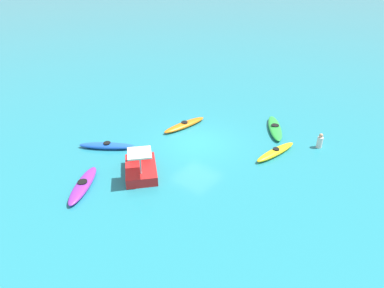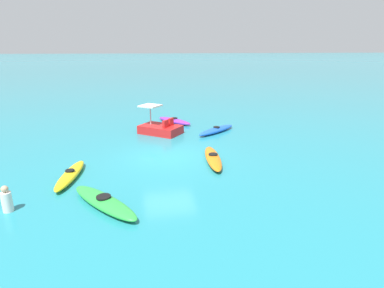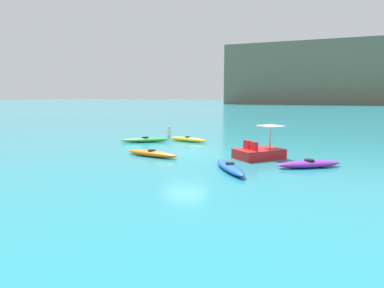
{
  "view_description": "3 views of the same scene",
  "coord_description": "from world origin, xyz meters",
  "px_view_note": "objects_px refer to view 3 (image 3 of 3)",
  "views": [
    {
      "loc": [
        13.04,
        10.74,
        9.52
      ],
      "look_at": [
        1.34,
        0.76,
        0.77
      ],
      "focal_mm": 30.87,
      "sensor_mm": 36.0,
      "label": 1
    },
    {
      "loc": [
        -13.93,
        1.72,
        4.96
      ],
      "look_at": [
        0.69,
        -1.3,
        0.34
      ],
      "focal_mm": 29.05,
      "sensor_mm": 36.0,
      "label": 2
    },
    {
      "loc": [
        8.04,
        -16.65,
        3.18
      ],
      "look_at": [
        0.44,
        -0.04,
        0.52
      ],
      "focal_mm": 30.62,
      "sensor_mm": 36.0,
      "label": 3
    }
  ],
  "objects_px": {
    "kayak_blue": "(230,167)",
    "kayak_purple": "(309,164)",
    "pedal_boat_red": "(259,152)",
    "kayak_green": "(145,140)",
    "kayak_yellow": "(188,139)",
    "kayak_orange": "(152,153)",
    "person_near_shore": "(169,133)"
  },
  "relations": [
    {
      "from": "kayak_blue",
      "to": "kayak_purple",
      "type": "bearing_deg",
      "value": 35.55
    },
    {
      "from": "kayak_blue",
      "to": "pedal_boat_red",
      "type": "xyz_separation_m",
      "value": [
        0.48,
        3.4,
        0.17
      ]
    },
    {
      "from": "kayak_blue",
      "to": "kayak_purple",
      "type": "distance_m",
      "value": 3.72
    },
    {
      "from": "kayak_green",
      "to": "kayak_yellow",
      "type": "bearing_deg",
      "value": 29.07
    },
    {
      "from": "kayak_blue",
      "to": "kayak_yellow",
      "type": "bearing_deg",
      "value": 126.4
    },
    {
      "from": "kayak_orange",
      "to": "kayak_purple",
      "type": "xyz_separation_m",
      "value": [
        7.89,
        0.6,
        0.0
      ]
    },
    {
      "from": "kayak_green",
      "to": "kayak_purple",
      "type": "bearing_deg",
      "value": -19.6
    },
    {
      "from": "kayak_green",
      "to": "kayak_orange",
      "type": "bearing_deg",
      "value": -53.92
    },
    {
      "from": "kayak_yellow",
      "to": "pedal_boat_red",
      "type": "distance_m",
      "value": 7.42
    },
    {
      "from": "kayak_green",
      "to": "kayak_orange",
      "type": "relative_size",
      "value": 0.97
    },
    {
      "from": "kayak_yellow",
      "to": "kayak_purple",
      "type": "xyz_separation_m",
      "value": [
        8.64,
        -5.45,
        0.0
      ]
    },
    {
      "from": "kayak_yellow",
      "to": "kayak_purple",
      "type": "bearing_deg",
      "value": -32.27
    },
    {
      "from": "kayak_green",
      "to": "pedal_boat_red",
      "type": "distance_m",
      "value": 9.14
    },
    {
      "from": "kayak_orange",
      "to": "kayak_blue",
      "type": "bearing_deg",
      "value": -17.76
    },
    {
      "from": "kayak_yellow",
      "to": "kayak_green",
      "type": "height_order",
      "value": "same"
    },
    {
      "from": "kayak_orange",
      "to": "kayak_green",
      "type": "bearing_deg",
      "value": 126.08
    },
    {
      "from": "kayak_yellow",
      "to": "kayak_green",
      "type": "distance_m",
      "value": 2.98
    },
    {
      "from": "kayak_green",
      "to": "kayak_blue",
      "type": "relative_size",
      "value": 1.08
    },
    {
      "from": "person_near_shore",
      "to": "pedal_boat_red",
      "type": "bearing_deg",
      "value": -34.25
    },
    {
      "from": "person_near_shore",
      "to": "kayak_yellow",
      "type": "bearing_deg",
      "value": -33.08
    },
    {
      "from": "kayak_yellow",
      "to": "kayak_blue",
      "type": "height_order",
      "value": "same"
    },
    {
      "from": "kayak_green",
      "to": "pedal_boat_red",
      "type": "xyz_separation_m",
      "value": [
        8.7,
        -2.77,
        0.17
      ]
    },
    {
      "from": "kayak_blue",
      "to": "person_near_shore",
      "type": "relative_size",
      "value": 3.37
    },
    {
      "from": "kayak_yellow",
      "to": "person_near_shore",
      "type": "xyz_separation_m",
      "value": [
        -2.32,
        1.51,
        0.22
      ]
    },
    {
      "from": "kayak_yellow",
      "to": "person_near_shore",
      "type": "height_order",
      "value": "person_near_shore"
    },
    {
      "from": "pedal_boat_red",
      "to": "kayak_purple",
      "type": "bearing_deg",
      "value": -25.92
    },
    {
      "from": "kayak_orange",
      "to": "pedal_boat_red",
      "type": "height_order",
      "value": "pedal_boat_red"
    },
    {
      "from": "kayak_purple",
      "to": "kayak_green",
      "type": "bearing_deg",
      "value": 160.4
    },
    {
      "from": "kayak_yellow",
      "to": "person_near_shore",
      "type": "relative_size",
      "value": 3.58
    },
    {
      "from": "person_near_shore",
      "to": "kayak_orange",
      "type": "bearing_deg",
      "value": -67.92
    },
    {
      "from": "kayak_purple",
      "to": "person_near_shore",
      "type": "bearing_deg",
      "value": 147.56
    },
    {
      "from": "kayak_yellow",
      "to": "kayak_green",
      "type": "relative_size",
      "value": 0.98
    }
  ]
}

